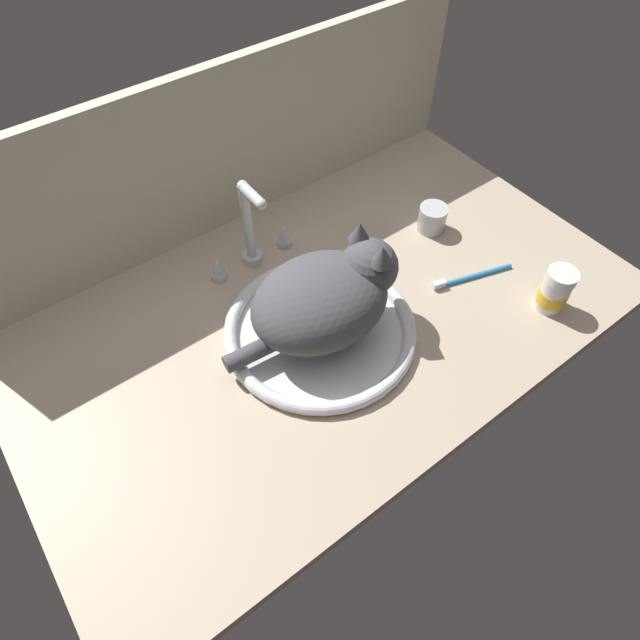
% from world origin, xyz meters
% --- Properties ---
extents(countertop, '(1.18, 0.69, 0.03)m').
position_xyz_m(countertop, '(0.00, 0.00, 0.01)').
color(countertop, '#B7A88E').
rests_on(countertop, ground).
extents(backsplash_wall, '(1.18, 0.02, 0.38)m').
position_xyz_m(backsplash_wall, '(0.00, 0.35, 0.19)').
color(backsplash_wall, beige).
rests_on(backsplash_wall, ground).
extents(sink_basin, '(0.36, 0.36, 0.02)m').
position_xyz_m(sink_basin, '(-0.04, -0.03, 0.04)').
color(sink_basin, white).
rests_on(sink_basin, countertop).
extents(faucet, '(0.19, 0.09, 0.20)m').
position_xyz_m(faucet, '(-0.04, 0.20, 0.11)').
color(faucet, silver).
rests_on(faucet, countertop).
extents(cat, '(0.35, 0.22, 0.17)m').
position_xyz_m(cat, '(-0.02, -0.03, 0.13)').
color(cat, '#4C4C51').
rests_on(cat, sink_basin).
extents(pill_bottle, '(0.06, 0.06, 0.09)m').
position_xyz_m(pill_bottle, '(0.36, -0.24, 0.07)').
color(pill_bottle, white).
rests_on(pill_bottle, countertop).
extents(metal_jar, '(0.06, 0.06, 0.06)m').
position_xyz_m(metal_jar, '(0.33, 0.06, 0.06)').
color(metal_jar, '#B2B5BA').
rests_on(metal_jar, countertop).
extents(toothbrush, '(0.17, 0.06, 0.02)m').
position_xyz_m(toothbrush, '(0.29, -0.10, 0.04)').
color(toothbrush, '#338CD1').
rests_on(toothbrush, countertop).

